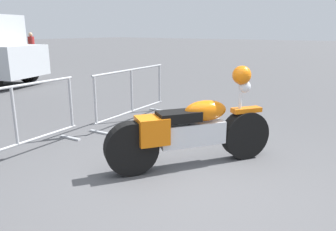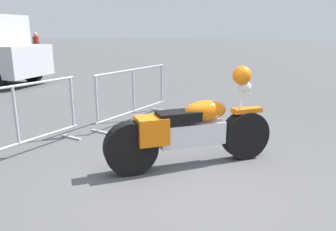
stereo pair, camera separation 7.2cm
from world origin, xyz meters
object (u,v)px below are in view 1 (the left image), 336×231
motorcycle (192,130)px  crowd_barrier_near (15,121)px  crowd_barrier_far (132,94)px  pedestrian (32,47)px

motorcycle → crowd_barrier_near: motorcycle is taller
motorcycle → crowd_barrier_far: bearing=94.8°
motorcycle → crowd_barrier_near: (-1.25, 2.21, 0.04)m
pedestrian → crowd_barrier_near: bearing=143.7°
crowd_barrier_near → crowd_barrier_far: 2.49m
crowd_barrier_near → pedestrian: (8.27, 12.65, 0.37)m
pedestrian → motorcycle: bearing=151.6°
crowd_barrier_far → motorcycle: bearing=-119.4°
crowd_barrier_far → crowd_barrier_near: bearing=180.0°
motorcycle → pedestrian: size_ratio=1.23×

